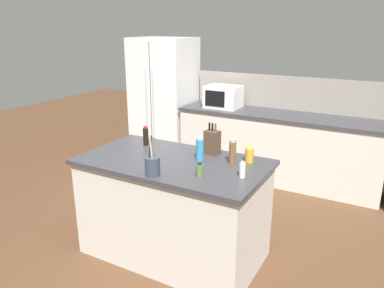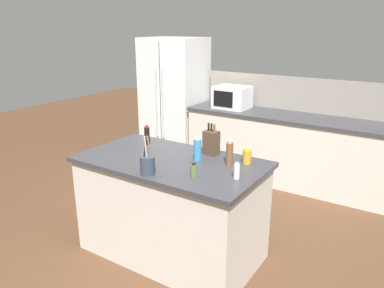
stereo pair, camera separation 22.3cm
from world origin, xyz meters
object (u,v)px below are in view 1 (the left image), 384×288
at_px(soy_sauce_bottle, 146,136).
at_px(utensil_crock, 152,165).
at_px(honey_jar, 249,155).
at_px(refrigerator, 164,100).
at_px(microwave, 223,97).
at_px(dish_soap_bottle, 200,149).
at_px(spice_jar_oregano, 200,170).
at_px(salt_shaker, 242,170).
at_px(knife_block, 212,142).
at_px(pepper_grinder, 232,152).

bearing_deg(soy_sauce_bottle, utensil_crock, -50.35).
xyz_separation_m(utensil_crock, honey_jar, (0.56, 0.65, -0.02)).
distance_m(refrigerator, microwave, 1.05).
bearing_deg(dish_soap_bottle, utensil_crock, -109.17).
bearing_deg(utensil_crock, spice_jar_oregano, 25.02).
bearing_deg(salt_shaker, knife_block, 139.45).
height_order(microwave, utensil_crock, utensil_crock).
xyz_separation_m(refrigerator, salt_shaker, (2.24, -2.32, 0.06)).
xyz_separation_m(refrigerator, pepper_grinder, (2.05, -2.08, 0.10)).
xyz_separation_m(dish_soap_bottle, soy_sauce_bottle, (-0.66, 0.12, -0.01)).
distance_m(honey_jar, spice_jar_oregano, 0.54).
bearing_deg(spice_jar_oregano, utensil_crock, -154.98).
xyz_separation_m(dish_soap_bottle, spice_jar_oregano, (0.17, -0.32, -0.05)).
xyz_separation_m(dish_soap_bottle, honey_jar, (0.39, 0.17, -0.04)).
distance_m(refrigerator, honey_jar, 2.93).
bearing_deg(microwave, honey_jar, -59.65).
height_order(knife_block, spice_jar_oregano, knife_block).
relative_size(refrigerator, spice_jar_oregano, 16.63).
distance_m(refrigerator, pepper_grinder, 2.93).
bearing_deg(spice_jar_oregano, soy_sauce_bottle, 151.97).
height_order(dish_soap_bottle, honey_jar, dish_soap_bottle).
xyz_separation_m(knife_block, pepper_grinder, (0.27, -0.15, -0.01)).
bearing_deg(dish_soap_bottle, spice_jar_oregano, -62.38).
xyz_separation_m(refrigerator, microwave, (1.04, -0.05, 0.15)).
distance_m(microwave, soy_sauce_bottle, 1.97).
bearing_deg(utensil_crock, pepper_grinder, 49.84).
height_order(knife_block, pepper_grinder, knife_block).
bearing_deg(soy_sauce_bottle, microwave, 91.89).
height_order(dish_soap_bottle, spice_jar_oregano, dish_soap_bottle).
xyz_separation_m(microwave, honey_jar, (1.12, -1.92, -0.09)).
bearing_deg(honey_jar, salt_shaker, -77.74).
relative_size(honey_jar, salt_shaker, 1.04).
distance_m(pepper_grinder, spice_jar_oregano, 0.40).
distance_m(refrigerator, utensil_crock, 3.07).
bearing_deg(dish_soap_bottle, refrigerator, 129.62).
height_order(soy_sauce_bottle, pepper_grinder, pepper_grinder).
relative_size(refrigerator, soy_sauce_bottle, 9.75).
distance_m(knife_block, utensil_crock, 0.71).
bearing_deg(honey_jar, pepper_grinder, -134.25).
height_order(knife_block, utensil_crock, utensil_crock).
relative_size(microwave, salt_shaker, 3.57).
xyz_separation_m(refrigerator, honey_jar, (2.16, -1.97, 0.06)).
relative_size(dish_soap_bottle, pepper_grinder, 0.98).
xyz_separation_m(knife_block, salt_shaker, (0.45, -0.39, -0.05)).
distance_m(soy_sauce_bottle, honey_jar, 1.06).
relative_size(pepper_grinder, salt_shaker, 1.67).
height_order(utensil_crock, dish_soap_bottle, utensil_crock).
xyz_separation_m(soy_sauce_bottle, salt_shaker, (1.13, -0.30, -0.03)).
height_order(refrigerator, utensil_crock, refrigerator).
bearing_deg(spice_jar_oregano, honey_jar, 65.36).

